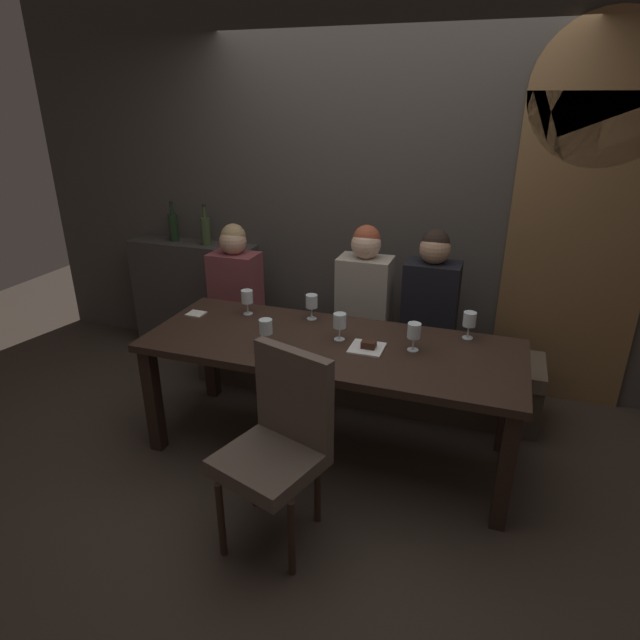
% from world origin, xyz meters
% --- Properties ---
extents(ground, '(9.00, 9.00, 0.00)m').
position_xyz_m(ground, '(0.00, 0.00, 0.00)').
color(ground, '#382D26').
extents(back_wall_tiled, '(6.00, 0.12, 3.00)m').
position_xyz_m(back_wall_tiled, '(0.00, 1.22, 1.50)').
color(back_wall_tiled, '#423D38').
rests_on(back_wall_tiled, ground).
extents(arched_door, '(0.90, 0.05, 2.55)m').
position_xyz_m(arched_door, '(1.35, 1.15, 1.36)').
color(arched_door, brown).
rests_on(arched_door, ground).
extents(back_counter, '(1.10, 0.28, 0.95)m').
position_xyz_m(back_counter, '(-1.55, 1.04, 0.47)').
color(back_counter, '#38342F').
rests_on(back_counter, ground).
extents(dining_table, '(2.20, 0.84, 0.74)m').
position_xyz_m(dining_table, '(0.00, 0.00, 0.65)').
color(dining_table, black).
rests_on(dining_table, ground).
extents(banquette_bench, '(2.50, 0.44, 0.45)m').
position_xyz_m(banquette_bench, '(0.00, 0.70, 0.23)').
color(banquette_bench, '#40352A').
rests_on(banquette_bench, ground).
extents(chair_near_side, '(0.55, 0.55, 0.98)m').
position_xyz_m(chair_near_side, '(-0.02, -0.72, 0.56)').
color(chair_near_side, '#302119').
rests_on(chair_near_side, ground).
extents(diner_redhead, '(0.36, 0.24, 0.77)m').
position_xyz_m(diner_redhead, '(-0.99, 0.71, 0.81)').
color(diner_redhead, brown).
rests_on(diner_redhead, banquette_bench).
extents(diner_bearded, '(0.36, 0.24, 0.83)m').
position_xyz_m(diner_bearded, '(0.02, 0.69, 0.85)').
color(diner_bearded, '#9E9384').
rests_on(diner_bearded, banquette_bench).
extents(diner_far_end, '(0.36, 0.24, 0.84)m').
position_xyz_m(diner_far_end, '(0.47, 0.72, 0.85)').
color(diner_far_end, black).
rests_on(diner_far_end, banquette_bench).
extents(wine_bottle_dark_red, '(0.08, 0.08, 0.33)m').
position_xyz_m(wine_bottle_dark_red, '(-1.72, 1.05, 1.07)').
color(wine_bottle_dark_red, black).
rests_on(wine_bottle_dark_red, back_counter).
extents(wine_bottle_pale_label, '(0.08, 0.08, 0.33)m').
position_xyz_m(wine_bottle_pale_label, '(-1.40, 1.02, 1.07)').
color(wine_bottle_pale_label, '#384728').
rests_on(wine_bottle_pale_label, back_counter).
extents(wine_glass_center_back, '(0.08, 0.08, 0.16)m').
position_xyz_m(wine_glass_center_back, '(-0.34, -0.17, 0.86)').
color(wine_glass_center_back, silver).
rests_on(wine_glass_center_back, dining_table).
extents(wine_glass_center_front, '(0.08, 0.08, 0.16)m').
position_xyz_m(wine_glass_center_front, '(0.75, 0.33, 0.85)').
color(wine_glass_center_front, silver).
rests_on(wine_glass_center_front, dining_table).
extents(wine_glass_far_left, '(0.08, 0.08, 0.16)m').
position_xyz_m(wine_glass_far_left, '(-0.66, 0.24, 0.86)').
color(wine_glass_far_left, silver).
rests_on(wine_glass_far_left, dining_table).
extents(wine_glass_far_right, '(0.08, 0.08, 0.16)m').
position_xyz_m(wine_glass_far_right, '(0.47, 0.06, 0.86)').
color(wine_glass_far_right, silver).
rests_on(wine_glass_far_right, dining_table).
extents(wine_glass_near_right, '(0.08, 0.08, 0.16)m').
position_xyz_m(wine_glass_near_right, '(-0.23, 0.30, 0.85)').
color(wine_glass_near_right, silver).
rests_on(wine_glass_near_right, dining_table).
extents(wine_glass_near_left, '(0.08, 0.08, 0.16)m').
position_xyz_m(wine_glass_near_left, '(0.03, 0.06, 0.86)').
color(wine_glass_near_left, silver).
rests_on(wine_glass_near_left, dining_table).
extents(dessert_plate, '(0.19, 0.19, 0.05)m').
position_xyz_m(dessert_plate, '(0.22, -0.01, 0.75)').
color(dessert_plate, white).
rests_on(dessert_plate, dining_table).
extents(folded_napkin, '(0.11, 0.10, 0.01)m').
position_xyz_m(folded_napkin, '(-0.98, 0.12, 0.74)').
color(folded_napkin, silver).
rests_on(folded_napkin, dining_table).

